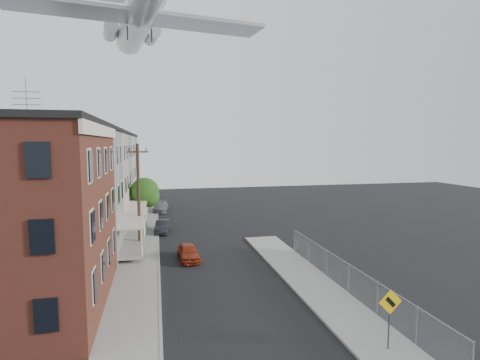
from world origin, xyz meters
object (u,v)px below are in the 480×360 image
at_px(car_near, 188,252).
at_px(car_mid, 162,227).
at_px(utility_pole, 139,195).
at_px(street_tree, 146,193).
at_px(car_far, 161,207).
at_px(warning_sign, 390,310).
at_px(airplane, 140,13).

relative_size(car_near, car_mid, 0.98).
bearing_deg(utility_pole, street_tree, 88.11).
xyz_separation_m(utility_pole, car_far, (2.00, 17.31, -4.03)).
height_order(warning_sign, street_tree, street_tree).
relative_size(utility_pole, car_far, 2.02).
bearing_deg(street_tree, car_near, -76.24).
relative_size(street_tree, airplane, 0.21).
bearing_deg(warning_sign, car_far, 104.21).
distance_m(warning_sign, car_near, 16.57).
xyz_separation_m(utility_pole, street_tree, (0.33, 9.92, -1.22)).
bearing_deg(car_far, warning_sign, -70.23).
bearing_deg(utility_pole, airplane, 85.09).
relative_size(warning_sign, street_tree, 0.54).
distance_m(warning_sign, airplane, 31.65).
distance_m(utility_pole, car_mid, 7.02).
xyz_separation_m(warning_sign, car_far, (-9.20, 36.33, -1.24)).
bearing_deg(utility_pole, warning_sign, -59.52).
distance_m(utility_pole, car_near, 7.00).
distance_m(warning_sign, car_far, 37.50).
bearing_deg(utility_pole, car_far, 83.41).
distance_m(car_near, car_far, 21.64).
bearing_deg(car_mid, airplane, -132.09).
bearing_deg(street_tree, car_mid, -69.88).
xyz_separation_m(car_near, car_far, (-1.80, 21.56, 0.03)).
bearing_deg(car_far, street_tree, -97.20).
height_order(utility_pole, car_mid, utility_pole).
bearing_deg(car_near, utility_pole, 127.87).
height_order(street_tree, car_near, street_tree).
bearing_deg(car_near, airplane, 109.22).
height_order(car_near, car_far, car_far).
bearing_deg(warning_sign, car_mid, 110.67).
distance_m(car_near, car_mid, 9.78).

